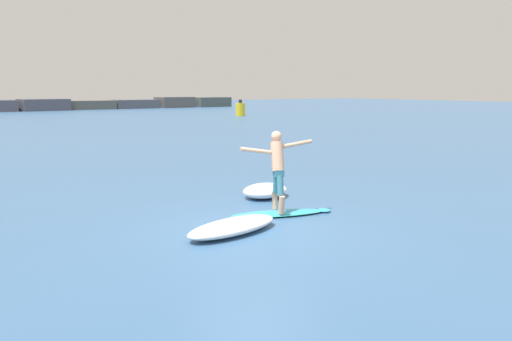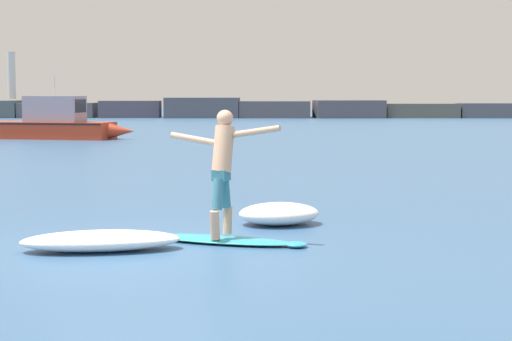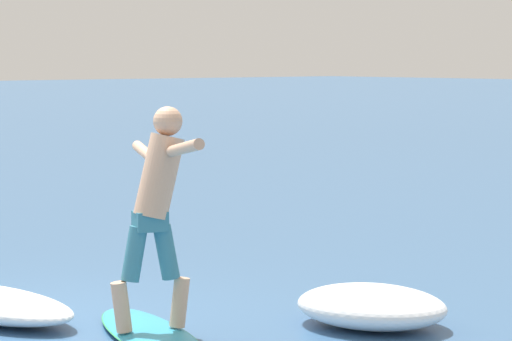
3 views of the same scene
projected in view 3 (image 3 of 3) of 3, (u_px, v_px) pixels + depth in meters
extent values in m
plane|color=#38618D|center=(19.00, 327.00, 10.35)|extent=(200.00, 200.00, 0.00)
ellipsoid|color=#30A2C9|center=(151.00, 334.00, 9.91)|extent=(2.28, 1.27, 0.09)
ellipsoid|color=#339E56|center=(151.00, 334.00, 9.91)|extent=(2.30, 1.29, 0.04)
cone|color=black|center=(122.00, 324.00, 10.76)|extent=(0.06, 0.06, 0.14)
cone|color=black|center=(108.00, 330.00, 10.55)|extent=(0.06, 0.06, 0.14)
cone|color=black|center=(144.00, 327.00, 10.67)|extent=(0.06, 0.06, 0.14)
cylinder|color=tan|center=(180.00, 302.00, 9.98)|extent=(0.18, 0.21, 0.42)
cylinder|color=teal|center=(166.00, 252.00, 9.89)|extent=(0.21, 0.26, 0.46)
cylinder|color=tan|center=(121.00, 307.00, 9.79)|extent=(0.18, 0.21, 0.42)
cylinder|color=teal|center=(134.00, 254.00, 9.79)|extent=(0.21, 0.26, 0.46)
cube|color=teal|center=(150.00, 221.00, 9.82)|extent=(0.27, 0.31, 0.16)
cylinder|color=tan|center=(159.00, 176.00, 9.81)|extent=(0.40, 0.49, 0.71)
sphere|color=tan|center=(168.00, 121.00, 9.80)|extent=(0.24, 0.24, 0.24)
cylinder|color=tan|center=(147.00, 154.00, 10.28)|extent=(0.70, 0.34, 0.21)
cylinder|color=tan|center=(185.00, 148.00, 9.36)|extent=(0.70, 0.32, 0.20)
ellipsoid|color=white|center=(371.00, 306.00, 10.36)|extent=(1.58, 1.39, 0.36)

